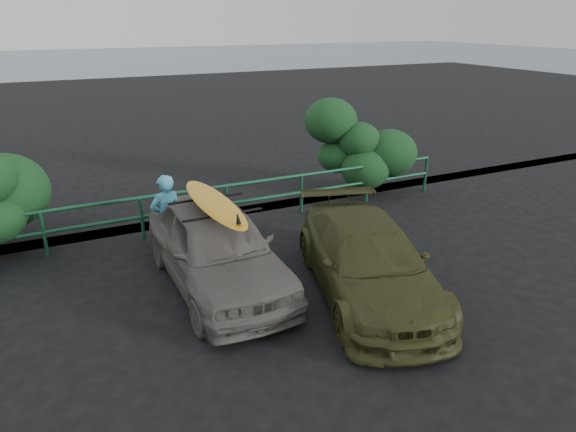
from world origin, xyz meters
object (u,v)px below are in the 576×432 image
(guardrail, at_px, (186,212))
(olive_vehicle, at_px, (368,260))
(sedan, at_px, (216,247))
(surfboard, at_px, (214,203))
(man, at_px, (167,218))

(guardrail, xyz_separation_m, olive_vehicle, (2.16, -4.21, 0.15))
(olive_vehicle, bearing_deg, guardrail, 133.51)
(guardrail, distance_m, sedan, 2.72)
(surfboard, bearing_deg, guardrail, 86.51)
(olive_vehicle, relative_size, man, 2.55)
(olive_vehicle, distance_m, man, 4.16)
(guardrail, bearing_deg, surfboard, -93.09)
(guardrail, relative_size, sedan, 3.09)
(olive_vehicle, xyz_separation_m, surfboard, (-2.31, 1.51, 0.96))
(guardrail, xyz_separation_m, man, (-0.69, -1.19, 0.38))
(sedan, distance_m, olive_vehicle, 2.76)
(olive_vehicle, bearing_deg, man, 149.62)
(man, xyz_separation_m, surfboard, (0.54, -1.52, 0.73))
(olive_vehicle, xyz_separation_m, man, (-2.85, 3.02, 0.24))
(guardrail, relative_size, olive_vehicle, 3.04)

